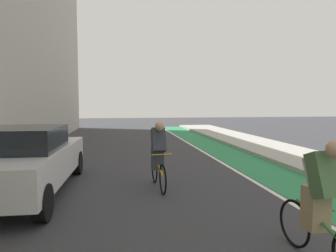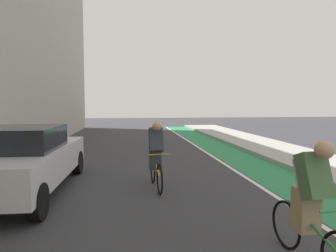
{
  "view_description": "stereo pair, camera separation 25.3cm",
  "coord_description": "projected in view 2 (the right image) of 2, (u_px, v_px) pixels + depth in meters",
  "views": [
    {
      "loc": [
        -0.93,
        3.94,
        2.04
      ],
      "look_at": [
        0.48,
        12.98,
        1.36
      ],
      "focal_mm": 31.95,
      "sensor_mm": 36.0,
      "label": 1
    },
    {
      "loc": [
        -0.68,
        3.9,
        2.04
      ],
      "look_at": [
        0.48,
        12.98,
        1.36
      ],
      "focal_mm": 31.95,
      "sensor_mm": 36.0,
      "label": 2
    }
  ],
  "objects": [
    {
      "name": "ground_plane",
      "position": [
        155.0,
        177.0,
        8.33
      ],
      "size": [
        70.79,
        70.79,
        0.0
      ],
      "primitive_type": "plane",
      "color": "#38383D"
    },
    {
      "name": "bike_lane_paint",
      "position": [
        244.0,
        161.0,
        10.74
      ],
      "size": [
        1.6,
        32.18,
        0.0
      ],
      "primitive_type": "cube",
      "color": "#2D8451",
      "rests_on": "ground"
    },
    {
      "name": "parked_sedan_white",
      "position": [
        21.0,
        159.0,
        6.79
      ],
      "size": [
        2.1,
        4.68,
        1.53
      ],
      "color": "silver",
      "rests_on": "ground"
    },
    {
      "name": "lane_divider_stripe",
      "position": [
        220.0,
        161.0,
        10.63
      ],
      "size": [
        0.12,
        32.18,
        0.0
      ],
      "primitive_type": "cube",
      "color": "white",
      "rests_on": "ground"
    },
    {
      "name": "cyclist_trailing",
      "position": [
        156.0,
        153.0,
        7.19
      ],
      "size": [
        0.48,
        1.75,
        1.63
      ],
      "color": "black",
      "rests_on": "ground"
    },
    {
      "name": "sidewalk_right",
      "position": [
        301.0,
        157.0,
        11.01
      ],
      "size": [
        2.75,
        32.18,
        0.14
      ],
      "primitive_type": "cube",
      "color": "#A8A59E",
      "rests_on": "ground"
    },
    {
      "name": "cyclist_mid",
      "position": [
        311.0,
        200.0,
        3.68
      ],
      "size": [
        0.48,
        1.72,
        1.62
      ],
      "color": "black",
      "rests_on": "ground"
    }
  ]
}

